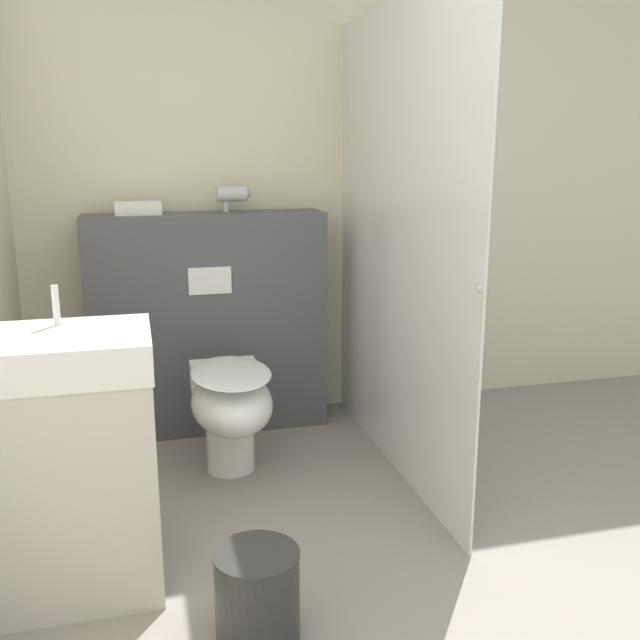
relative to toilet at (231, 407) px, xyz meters
name	(u,v)px	position (x,y,z in m)	size (l,w,h in m)	color
wall_back	(279,198)	(0.41, 0.83, 0.91)	(8.00, 0.06, 2.50)	beige
partition_panel	(209,324)	(-0.03, 0.62, 0.25)	(1.26, 0.29, 1.19)	#4C4C51
shower_glass	(397,245)	(0.78, -0.07, 0.74)	(0.04, 1.74, 2.17)	silver
toilet	(231,407)	(0.00, 0.00, 0.00)	(0.37, 0.64, 0.53)	white
sink_vanity	(66,464)	(-0.67, -0.75, 0.13)	(0.61, 0.46, 1.07)	beige
hair_drier	(233,194)	(0.13, 0.65, 0.94)	(0.19, 0.08, 0.14)	#B7B7BC
folded_towel	(138,208)	(-0.36, 0.64, 0.88)	(0.23, 0.15, 0.06)	white
waste_bin	(257,595)	(-0.08, -1.19, -0.19)	(0.27, 0.27, 0.30)	#2D2D2D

